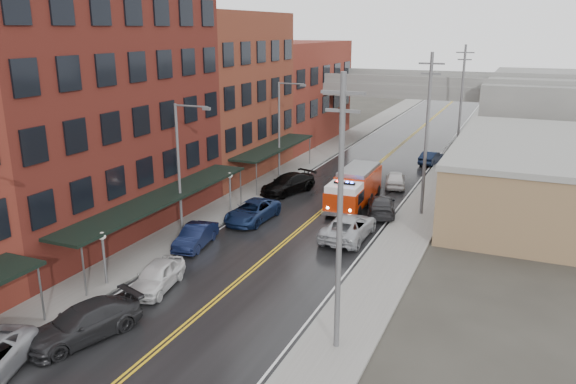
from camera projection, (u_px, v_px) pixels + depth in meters
The scene contains 30 objects.
road at pixel (308, 223), 40.70m from camera, with size 11.00×160.00×0.02m, color black.
sidewalk_left at pixel (221, 209), 43.46m from camera, with size 3.00×160.00×0.15m, color slate.
sidewalk_right at pixel (409, 236), 37.90m from camera, with size 3.00×160.00×0.15m, color slate.
curb_left at pixel (239, 212), 42.83m from camera, with size 0.30×160.00×0.15m, color gray.
curb_right at pixel (385, 233), 38.53m from camera, with size 0.30×160.00×0.15m, color gray.
brick_building_b at pixel (84, 100), 37.06m from camera, with size 9.00×20.00×18.00m, color #571E17.
brick_building_c at pixel (218, 95), 52.90m from camera, with size 9.00×15.00×15.00m, color brown.
brick_building_far at pixel (291, 92), 68.74m from camera, with size 9.00×20.00×12.00m, color maroon.
tan_building at pixel (552, 179), 42.71m from camera, with size 14.00×22.00×5.00m, color olive.
right_far_block at pixel (567, 110), 67.96m from camera, with size 18.00×30.00×8.00m, color slate.
awning_1 at pixel (163, 197), 36.54m from camera, with size 2.60×18.00×3.09m.
awning_2 at pixel (275, 147), 51.96m from camera, with size 2.60×13.00×3.09m.
globe_lamp_1 at pixel (103, 246), 30.15m from camera, with size 0.44×0.44×3.12m.
globe_lamp_2 at pixel (230, 183), 42.48m from camera, with size 0.44×0.44×3.12m.
street_lamp_1 at pixel (182, 163), 36.45m from camera, with size 2.64×0.22×9.00m.
street_lamp_2 at pixel (282, 125), 50.54m from camera, with size 2.64×0.22×9.00m.
utility_pole_0 at pixel (340, 213), 22.97m from camera, with size 1.80×0.24×12.00m.
utility_pole_1 at pixel (427, 133), 40.59m from camera, with size 1.80×0.24×12.00m.
utility_pole_2 at pixel (461, 101), 58.21m from camera, with size 1.80×0.24×12.00m.
overpass at pixel (406, 94), 67.20m from camera, with size 40.00×10.00×7.50m.
fire_truck at pixel (354, 187), 44.07m from camera, with size 3.28×7.95×2.89m.
parked_car_left_3 at pixel (84, 323), 25.38m from camera, with size 2.18×5.37×1.56m, color #232325.
parked_car_left_4 at pixel (157, 276), 30.23m from camera, with size 1.76×4.37×1.49m, color silver.
parked_car_left_5 at pixel (196, 236), 36.11m from camera, with size 1.50×4.30×1.42m, color black.
parked_car_left_6 at pixel (252, 211), 40.92m from camera, with size 2.45×5.31×1.48m, color #132348.
parked_car_left_7 at pixel (288, 184), 47.86m from camera, with size 2.25×5.54×1.61m, color black.
parked_car_right_0 at pixel (349, 227), 37.52m from camera, with size 2.68×5.81×1.61m, color #A1A4A9.
parked_car_right_1 at pixel (381, 205), 42.32m from camera, with size 2.03×4.99×1.45m, color #242427.
parked_car_right_2 at pixel (395, 179), 49.69m from camera, with size 1.71×4.26×1.45m, color white.
parked_car_right_3 at pixel (431, 157), 58.16m from camera, with size 1.43×4.11×1.36m, color black.
Camera 1 is at (13.90, -5.85, 13.60)m, focal length 35.00 mm.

